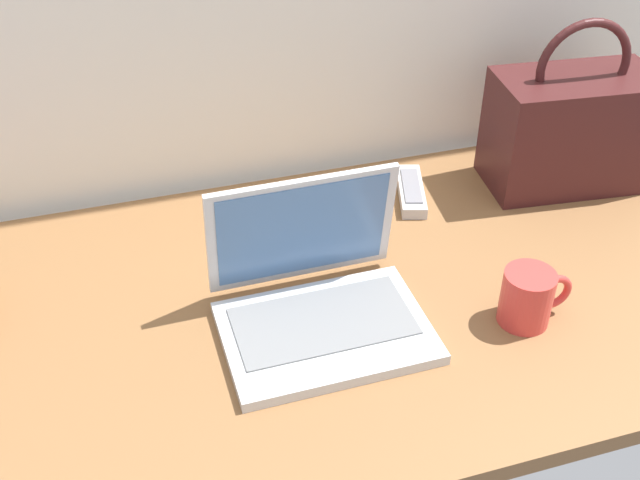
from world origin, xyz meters
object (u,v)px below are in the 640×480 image
object	(u,v)px
remote_control_near	(411,191)
handbag	(570,128)
laptop	(317,296)
coffee_mug	(529,297)

from	to	relation	value
remote_control_near	handbag	bearing A→B (deg)	-6.05
laptop	coffee_mug	world-z (taller)	laptop
remote_control_near	coffee_mug	bearing A→B (deg)	-84.66
coffee_mug	handbag	world-z (taller)	handbag
handbag	laptop	bearing A→B (deg)	-156.57
remote_control_near	laptop	bearing A→B (deg)	-134.01
laptop	remote_control_near	size ratio (longest dim) A/B	1.87
coffee_mug	handbag	size ratio (longest dim) A/B	0.36
remote_control_near	handbag	world-z (taller)	handbag
laptop	coffee_mug	xyz separation A→B (m)	(0.31, -0.10, 0.00)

